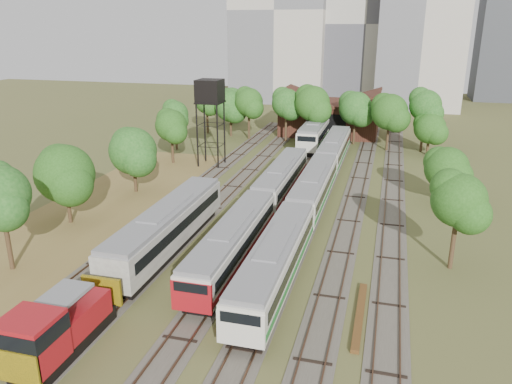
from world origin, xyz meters
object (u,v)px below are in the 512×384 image
(railcar_red_set, at_px, (261,206))
(railcar_green_set, at_px, (314,189))
(shunter_locomotive, at_px, (54,331))
(water_tower, at_px, (210,93))

(railcar_red_set, bearing_deg, railcar_green_set, 57.10)
(railcar_green_set, relative_size, shunter_locomotive, 6.43)
(railcar_green_set, bearing_deg, railcar_red_set, -122.90)
(railcar_green_set, distance_m, shunter_locomotive, 30.42)
(shunter_locomotive, bearing_deg, water_tower, 97.88)
(railcar_green_set, xyz_separation_m, water_tower, (-15.66, 12.18, 7.66))
(railcar_red_set, relative_size, shunter_locomotive, 4.27)
(water_tower, bearing_deg, railcar_red_set, -57.59)
(railcar_green_set, bearing_deg, shunter_locomotive, -109.19)
(shunter_locomotive, relative_size, water_tower, 0.72)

